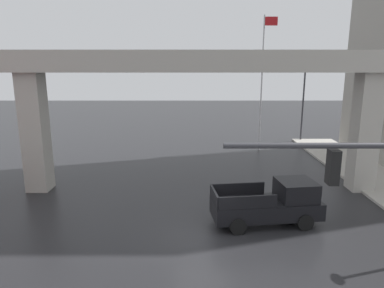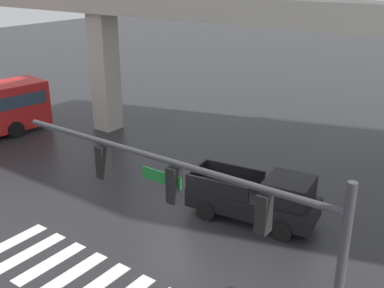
# 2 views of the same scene
# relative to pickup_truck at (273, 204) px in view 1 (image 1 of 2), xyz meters

# --- Properties ---
(ground_plane) EXTENTS (120.00, 120.00, 0.00)m
(ground_plane) POSITION_rel_pickup_truck_xyz_m (-3.33, -1.26, -0.99)
(ground_plane) COLOR #232326
(elevated_overpass) EXTENTS (49.33, 2.01, 8.23)m
(elevated_overpass) POSITION_rel_pickup_truck_xyz_m (-3.33, 4.64, 5.95)
(elevated_overpass) COLOR #ADA89E
(elevated_overpass) RESTS_ON ground
(pickup_truck) EXTENTS (5.30, 2.56, 2.08)m
(pickup_truck) POSITION_rel_pickup_truck_xyz_m (0.00, 0.00, 0.00)
(pickup_truck) COLOR black
(pickup_truck) RESTS_ON ground
(street_lamp_mid_block) EXTENTS (0.44, 0.70, 7.24)m
(street_lamp_mid_block) POSITION_rel_pickup_truck_xyz_m (7.07, 7.44, 3.57)
(street_lamp_mid_block) COLOR #38383D
(street_lamp_mid_block) RESTS_ON ground
(street_lamp_far_north) EXTENTS (0.44, 0.70, 7.24)m
(street_lamp_far_north) POSITION_rel_pickup_truck_xyz_m (7.07, 18.50, 3.57)
(street_lamp_far_north) COLOR #38383D
(street_lamp_far_north) RESTS_ON ground
(flagpole) EXTENTS (1.16, 0.12, 11.47)m
(flagpole) POSITION_rel_pickup_truck_xyz_m (2.27, 14.75, 5.57)
(flagpole) COLOR silver
(flagpole) RESTS_ON ground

